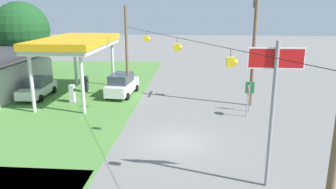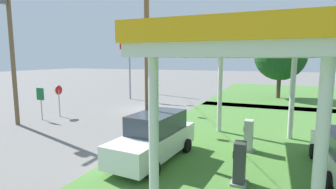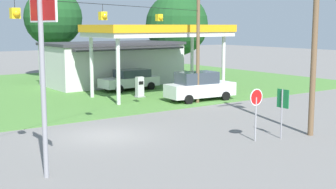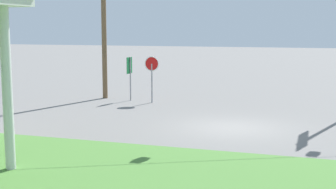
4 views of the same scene
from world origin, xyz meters
name	(u,v)px [view 4 (image 4 of 4)]	position (x,y,z in m)	size (l,w,h in m)	color
ground_plane	(233,128)	(0.00, 0.00, 0.00)	(160.00, 160.00, 0.00)	slate
stop_sign_roadside	(152,69)	(5.27, -5.07, 1.81)	(0.80, 0.08, 2.50)	#99999E
route_sign	(130,70)	(6.70, -5.44, 1.71)	(0.10, 0.70, 2.40)	gray
signal_span_gantry	(235,17)	(0.00, -0.01, 4.43)	(20.17, 10.24, 8.23)	brown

